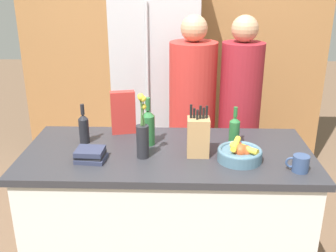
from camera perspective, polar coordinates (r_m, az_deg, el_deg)
The scene contains 14 objects.
kitchen_island at distance 2.52m, azimuth -0.07°, elevation -12.83°, with size 1.68×0.76×0.89m.
back_wall_wood at distance 3.77m, azimuth 0.73°, elevation 12.67°, with size 2.88×0.12×2.60m.
refrigerator at distance 3.48m, azimuth -1.64°, elevation 7.07°, with size 0.71×0.63×2.02m.
fruit_bowl at distance 2.20m, azimuth 10.40°, elevation -3.83°, with size 0.25×0.25×0.11m.
knife_block at distance 2.21m, azimuth 4.40°, elevation -1.51°, with size 0.12×0.10×0.30m.
flower_vase at distance 2.17m, azimuth -3.71°, elevation -1.25°, with size 0.07×0.07×0.37m.
cereal_box at distance 2.53m, azimuth -6.52°, elevation 1.96°, with size 0.16×0.09×0.28m.
coffee_mug at distance 2.16m, azimuth 18.62°, elevation -5.18°, with size 0.12×0.09×0.09m.
book_stack at distance 2.22m, azimuth -11.18°, elevation -4.10°, with size 0.17×0.15×0.07m.
bottle_oil at distance 2.38m, azimuth 9.61°, elevation -0.58°, with size 0.06×0.06×0.24m.
bottle_vinegar at distance 2.35m, azimuth -2.89°, elevation -0.05°, with size 0.08×0.08×0.29m.
bottle_wine at distance 2.43m, azimuth -12.12°, elevation -0.25°, with size 0.06×0.06×0.25m.
person_at_sink at distance 2.92m, azimuth 3.53°, elevation 2.00°, with size 0.34×0.34×1.60m.
person_in_blue at distance 2.95m, azimuth 10.30°, elevation 2.05°, with size 0.30×0.30×1.60m.
Camera 1 is at (0.07, -2.09, 1.84)m, focal length 42.00 mm.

